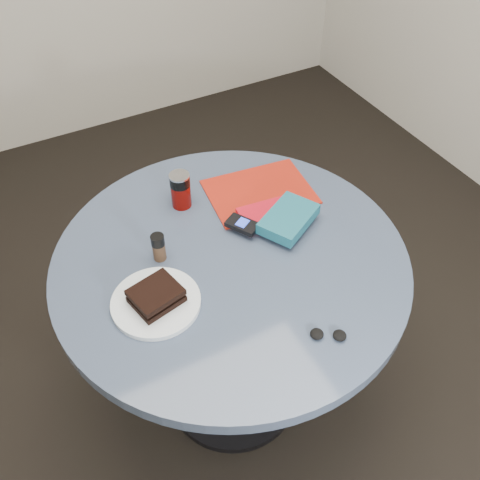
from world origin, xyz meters
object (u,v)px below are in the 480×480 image
soda_can (181,190)px  red_book (267,214)px  novel (289,219)px  mp3_player (242,225)px  magazine (260,192)px  pepper_grinder (159,247)px  plate (156,302)px  sandwich (156,296)px  table (231,293)px  headphones (328,335)px

soda_can → red_book: 0.27m
novel → mp3_player: novel is taller
mp3_player → novel: bearing=-21.8°
magazine → novel: novel is taller
pepper_grinder → mp3_player: pepper_grinder is taller
plate → magazine: 0.52m
red_book → sandwich: bearing=-153.7°
table → pepper_grinder: (-0.18, 0.09, 0.21)m
novel → mp3_player: (-0.13, 0.05, -0.01)m
magazine → soda_can: bearing=171.8°
plate → mp3_player: bearing=22.2°
novel → mp3_player: size_ratio=1.66×
sandwich → soda_can: 0.39m
table → novel: (0.20, 0.02, 0.20)m
plate → table: bearing=13.6°
table → sandwich: 0.32m
sandwich → magazine: sandwich is taller
magazine → sandwich: bearing=-143.2°
pepper_grinder → mp3_player: bearing=-3.2°
soda_can → headphones: bearing=-79.3°
pepper_grinder → novel: pepper_grinder is taller
soda_can → novel: size_ratio=0.65×
sandwich → red_book: (0.41, 0.15, -0.02)m
magazine → novel: bearing=-85.2°
soda_can → headphones: size_ratio=1.24×
pepper_grinder → magazine: bearing=16.6°
table → sandwich: bearing=-165.7°
soda_can → pepper_grinder: bearing=-129.1°
red_book → soda_can: bearing=145.4°
soda_can → headphones: soda_can is taller
pepper_grinder → soda_can: bearing=50.9°
novel → red_book: bearing=86.0°
soda_can → mp3_player: (0.11, -0.19, -0.03)m
novel → magazine: bearing=59.3°
pepper_grinder → magazine: pepper_grinder is taller
magazine → headphones: bearing=-95.9°
table → headphones: size_ratio=10.75×
table → plate: 0.31m
sandwich → red_book: sandwich is taller
table → plate: size_ratio=4.33×
magazine → headphones: size_ratio=3.45×
plate → soda_can: bearing=56.4°
red_book → mp3_player: bearing=-162.5°
plate → sandwich: 0.03m
sandwich → pepper_grinder: (0.07, 0.15, 0.01)m
pepper_grinder → headphones: bearing=-59.2°
table → soda_can: (-0.03, 0.26, 0.22)m
plate → soda_can: (0.22, 0.32, 0.05)m
magazine → novel: (-0.01, -0.18, 0.03)m
plate → headphones: headphones is taller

